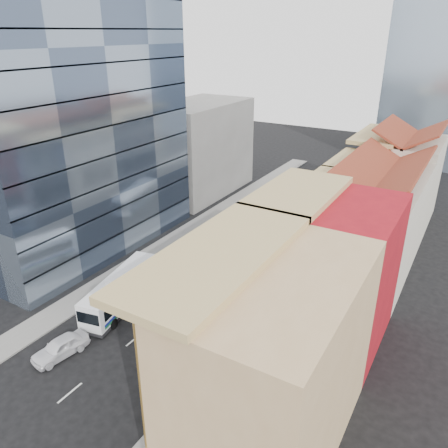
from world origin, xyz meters
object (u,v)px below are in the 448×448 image
Objects in this scene: shophouse_tan at (275,363)px; office_tower at (72,120)px; bus_left_far at (245,221)px; sedan_left at (60,347)px; bus_left_near at (121,290)px; bus_right at (220,313)px.

office_tower is (-31.00, 14.00, 9.00)m from shophouse_tan.
bus_left_far is at bearing 121.29° from shophouse_tan.
shophouse_tan is at bearing 14.81° from sedan_left.
bus_left_near is (12.66, -7.75, -13.33)m from office_tower.
bus_left_near is 9.94m from bus_right.
shophouse_tan reaches higher than bus_left_far.
office_tower is 26.84m from bus_right.
office_tower is at bearing 153.27° from bus_right.
bus_left_far is (15.00, 12.32, -13.39)m from office_tower.
office_tower is at bearing 140.32° from sedan_left.
bus_left_far is at bearing 96.29° from sedan_left.
bus_right is (9.81, 1.57, 0.02)m from bus_left_near.
bus_left_far is 19.96m from bus_right.
bus_left_far is at bearing 39.40° from office_tower.
bus_left_near is at bearing 161.19° from shophouse_tan.
office_tower is 19.95m from bus_left_near.
shophouse_tan reaches higher than sedan_left.
office_tower is at bearing 137.08° from bus_left_near.
bus_left_far is 27.94m from sedan_left.
sedan_left is (-1.71, -27.87, -0.83)m from bus_left_far.
shophouse_tan is 1.34× the size of bus_left_near.
bus_left_far is at bearing 100.63° from bus_right.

